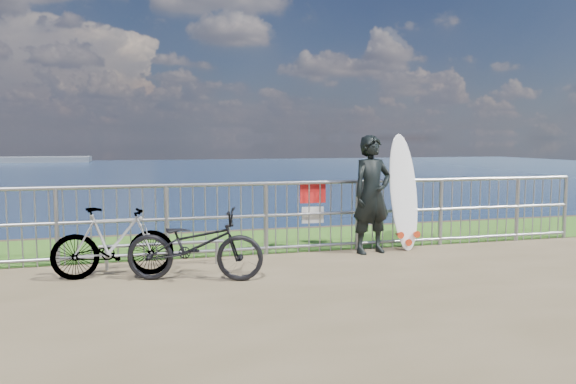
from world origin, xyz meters
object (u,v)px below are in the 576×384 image
object	(u,v)px
surfboard	(404,196)
bicycle_near	(195,245)
bicycle_far	(113,242)
surfer	(372,195)

from	to	relation	value
surfboard	bicycle_near	bearing A→B (deg)	-161.83
surfboard	bicycle_far	size ratio (longest dim) A/B	1.23
bicycle_near	surfboard	bearing A→B (deg)	-54.51
surfer	bicycle_near	size ratio (longest dim) A/B	1.07
surfer	bicycle_near	bearing A→B (deg)	-171.90
surfer	surfboard	size ratio (longest dim) A/B	0.98
surfer	surfboard	world-z (taller)	surfboard
surfboard	bicycle_far	distance (m)	4.52
surfer	bicycle_far	xyz separation A→B (m)	(-3.83, -0.57, -0.46)
surfer	bicycle_near	world-z (taller)	surfer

